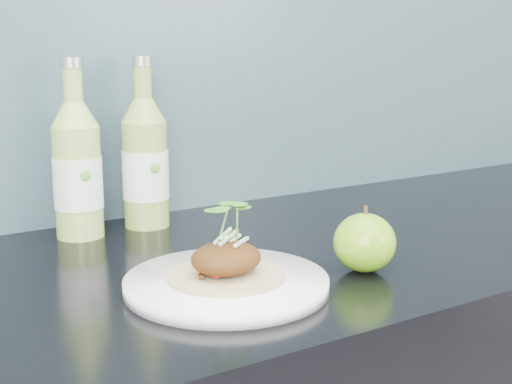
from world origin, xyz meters
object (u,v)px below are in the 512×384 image
dinner_plate (226,284)px  cider_bottle_right (145,163)px  green_apple (365,243)px  cider_bottle_left (77,170)px

dinner_plate → cider_bottle_right: bearing=82.7°
dinner_plate → green_apple: (0.19, -0.03, 0.03)m
cider_bottle_right → cider_bottle_left: bearing=-170.5°
dinner_plate → cider_bottle_left: cider_bottle_left is taller
green_apple → cider_bottle_right: (-0.14, 0.36, 0.06)m
cider_bottle_left → cider_bottle_right: (0.11, 0.00, 0.00)m
cider_bottle_left → dinner_plate: bearing=-61.9°
dinner_plate → green_apple: 0.19m
dinner_plate → green_apple: bearing=-10.2°
green_apple → cider_bottle_left: (-0.26, 0.36, 0.06)m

